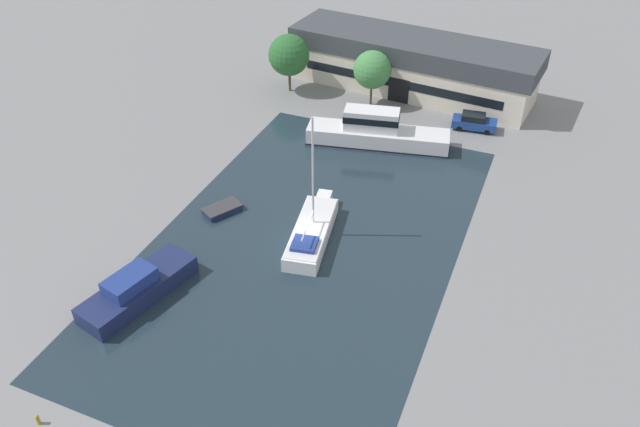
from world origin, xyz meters
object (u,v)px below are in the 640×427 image
(cabin_boat, at_px, (137,288))
(motor_cruiser, at_px, (376,132))
(quay_tree_by_water, at_px, (289,55))
(small_dinghy, at_px, (222,209))
(parked_car, at_px, (474,122))
(sailboat_moored, at_px, (312,231))
(quay_tree_near_building, at_px, (372,70))
(warehouse_building, at_px, (412,64))

(cabin_boat, bearing_deg, motor_cruiser, 85.60)
(quay_tree_by_water, relative_size, cabin_boat, 0.71)
(quay_tree_by_water, xyz_separation_m, small_dinghy, (4.54, -23.69, -4.01))
(parked_car, bearing_deg, sailboat_moored, -26.29)
(sailboat_moored, height_order, motor_cruiser, sailboat_moored)
(quay_tree_near_building, xyz_separation_m, cabin_boat, (-5.56, -35.25, -3.17))
(sailboat_moored, xyz_separation_m, cabin_boat, (-8.83, -10.94, 0.18))
(warehouse_building, height_order, sailboat_moored, sailboat_moored)
(warehouse_building, xyz_separation_m, quay_tree_by_water, (-12.73, -5.60, 1.19))
(quay_tree_by_water, xyz_separation_m, cabin_boat, (4.17, -35.02, -3.39))
(motor_cruiser, xyz_separation_m, cabin_boat, (-8.83, -27.06, -0.46))
(quay_tree_near_building, bearing_deg, sailboat_moored, -82.34)
(parked_car, bearing_deg, small_dinghy, -42.96)
(quay_tree_by_water, height_order, small_dinghy, quay_tree_by_water)
(parked_car, relative_size, motor_cruiser, 0.32)
(quay_tree_near_building, relative_size, sailboat_moored, 0.57)
(quay_tree_by_water, relative_size, small_dinghy, 1.82)
(quay_tree_near_building, distance_m, small_dinghy, 24.77)
(motor_cruiser, distance_m, small_dinghy, 17.89)
(motor_cruiser, relative_size, cabin_boat, 1.54)
(parked_car, bearing_deg, quay_tree_near_building, -102.89)
(warehouse_building, xyz_separation_m, cabin_boat, (-8.56, -40.62, -2.20))
(quay_tree_by_water, distance_m, parked_car, 21.69)
(quay_tree_by_water, height_order, parked_car, quay_tree_by_water)
(quay_tree_near_building, height_order, motor_cruiser, quay_tree_near_building)
(small_dinghy, bearing_deg, cabin_boat, -61.66)
(sailboat_moored, bearing_deg, quay_tree_near_building, 87.68)
(parked_car, height_order, motor_cruiser, motor_cruiser)
(motor_cruiser, bearing_deg, cabin_boat, 150.21)
(quay_tree_near_building, bearing_deg, parked_car, -6.69)
(warehouse_building, bearing_deg, quay_tree_by_water, -150.38)
(sailboat_moored, xyz_separation_m, motor_cruiser, (-0.00, 16.12, 0.65))
(warehouse_building, bearing_deg, motor_cruiser, -83.01)
(parked_car, distance_m, cabin_boat, 38.01)
(parked_car, xyz_separation_m, motor_cruiser, (-8.39, -6.83, 0.50))
(warehouse_building, bearing_deg, cabin_boat, -96.04)
(small_dinghy, bearing_deg, motor_cruiser, 91.99)
(parked_car, xyz_separation_m, sailboat_moored, (-8.39, -22.95, -0.15))
(motor_cruiser, xyz_separation_m, small_dinghy, (-8.45, -15.73, -1.08))
(sailboat_moored, xyz_separation_m, small_dinghy, (-8.45, 0.39, -0.43))
(parked_car, height_order, sailboat_moored, sailboat_moored)
(warehouse_building, xyz_separation_m, small_dinghy, (-8.19, -29.29, -2.82))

